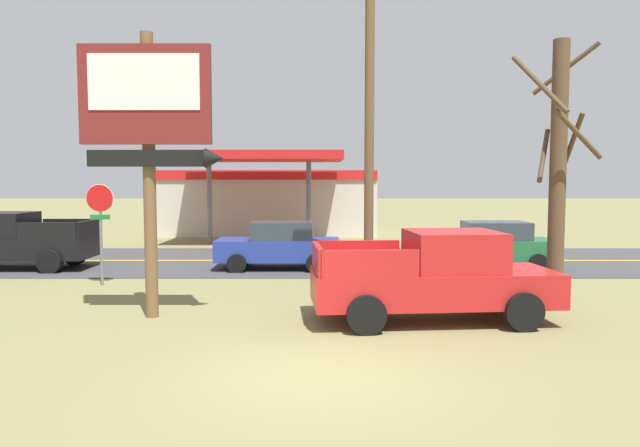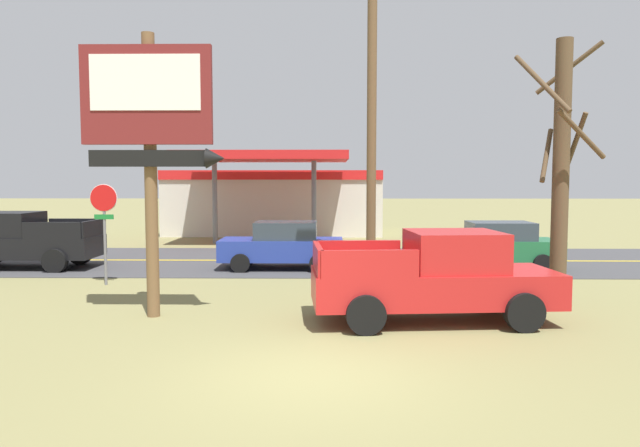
{
  "view_description": "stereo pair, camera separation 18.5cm",
  "coord_description": "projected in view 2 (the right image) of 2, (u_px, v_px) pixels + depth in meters",
  "views": [
    {
      "loc": [
        0.08,
        -8.9,
        3.05
      ],
      "look_at": [
        0.0,
        8.0,
        1.8
      ],
      "focal_mm": 32.64,
      "sensor_mm": 36.0,
      "label": 1
    },
    {
      "loc": [
        0.26,
        -8.9,
        3.05
      ],
      "look_at": [
        0.0,
        8.0,
        1.8
      ],
      "focal_mm": 32.64,
      "sensor_mm": 36.0,
      "label": 2
    }
  ],
  "objects": [
    {
      "name": "car_blue_far_lane",
      "position": [
        283.0,
        245.0,
        20.03
      ],
      "size": [
        4.2,
        2.0,
        1.64
      ],
      "color": "#233893",
      "rests_on": "ground"
    },
    {
      "name": "road_centre_line",
      "position": [
        322.0,
        260.0,
        22.07
      ],
      "size": [
        126.0,
        0.2,
        0.01
      ],
      "primitive_type": "cube",
      "color": "gold",
      "rests_on": "road_asphalt"
    },
    {
      "name": "utility_pole",
      "position": [
        372.0,
        102.0,
        15.75
      ],
      "size": [
        2.03,
        0.26,
        9.71
      ],
      "color": "brown",
      "rests_on": "ground"
    },
    {
      "name": "gas_station",
      "position": [
        275.0,
        200.0,
        33.7
      ],
      "size": [
        12.0,
        11.5,
        4.4
      ],
      "color": "beige",
      "rests_on": "ground"
    },
    {
      "name": "road_asphalt",
      "position": [
        322.0,
        261.0,
        22.07
      ],
      "size": [
        140.0,
        8.0,
        0.02
      ],
      "primitive_type": "cube",
      "color": "#3D3D3F",
      "rests_on": "ground"
    },
    {
      "name": "pickup_red_parked_on_lawn",
      "position": [
        436.0,
        277.0,
        12.55
      ],
      "size": [
        5.34,
        2.56,
        1.96
      ],
      "color": "red",
      "rests_on": "ground"
    },
    {
      "name": "car_green_mid_lane",
      "position": [
        496.0,
        245.0,
        19.92
      ],
      "size": [
        4.2,
        2.0,
        1.64
      ],
      "color": "#1E6038",
      "rests_on": "ground"
    },
    {
      "name": "motel_sign",
      "position": [
        151.0,
        125.0,
        12.64
      ],
      "size": [
        3.1,
        0.54,
        6.26
      ],
      "color": "brown",
      "rests_on": "ground"
    },
    {
      "name": "bare_tree",
      "position": [
        561.0,
        166.0,
        14.23
      ],
      "size": [
        2.26,
        2.26,
        6.51
      ],
      "color": "brown",
      "rests_on": "ground"
    },
    {
      "name": "stop_sign",
      "position": [
        104.0,
        216.0,
        16.86
      ],
      "size": [
        0.8,
        0.08,
        2.95
      ],
      "color": "slate",
      "rests_on": "ground"
    },
    {
      "name": "ground_plane",
      "position": [
        312.0,
        376.0,
        9.11
      ],
      "size": [
        180.0,
        180.0,
        0.0
      ],
      "primitive_type": "plane",
      "color": "olive"
    },
    {
      "name": "pickup_black_on_road",
      "position": [
        20.0,
        241.0,
        20.17
      ],
      "size": [
        5.2,
        2.24,
        1.96
      ],
      "color": "black",
      "rests_on": "ground"
    }
  ]
}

